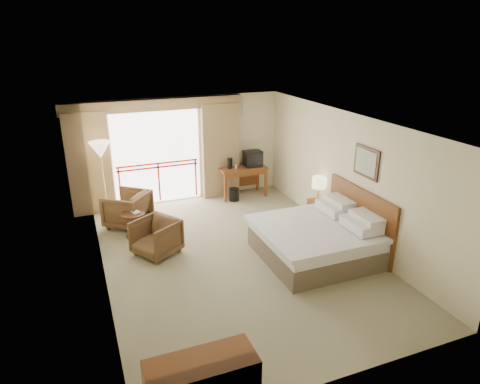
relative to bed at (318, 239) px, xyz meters
name	(u,v)px	position (x,y,z in m)	size (l,w,h in m)	color
floor	(236,256)	(-1.50, 0.60, -0.38)	(7.00, 7.00, 0.00)	gray
ceiling	(235,122)	(-1.50, 0.60, 2.32)	(7.00, 7.00, 0.00)	white
wall_back	(187,149)	(-1.50, 4.10, 0.97)	(5.00, 5.00, 0.00)	beige
wall_front	(342,291)	(-1.50, -2.90, 0.97)	(5.00, 5.00, 0.00)	beige
wall_left	(97,212)	(-4.00, 0.60, 0.97)	(7.00, 7.00, 0.00)	beige
wall_right	(347,177)	(1.00, 0.60, 0.97)	(7.00, 7.00, 0.00)	beige
balcony_door	(157,158)	(-2.30, 4.08, 0.82)	(2.40, 2.40, 0.00)	white
balcony_railing	(158,172)	(-2.30, 4.06, 0.44)	(2.09, 0.03, 1.02)	red
curtain_left	(89,164)	(-3.95, 3.95, 0.87)	(1.00, 0.26, 2.50)	olive
curtain_right	(220,151)	(-0.65, 3.95, 0.87)	(1.00, 0.26, 2.50)	olive
valance	(154,105)	(-2.30, 3.98, 2.17)	(4.40, 0.22, 0.28)	olive
hvac_vent	(234,107)	(-0.20, 4.07, 1.97)	(0.50, 0.04, 0.50)	silver
bed	(318,239)	(0.00, 0.00, 0.00)	(2.13, 2.06, 0.97)	brown
headboard	(360,219)	(0.96, 0.00, 0.27)	(0.06, 2.10, 1.30)	#5D2C13
framed_art	(366,162)	(0.97, 0.00, 1.47)	(0.04, 0.72, 0.60)	black
nightstand	(318,212)	(0.88, 1.41, -0.11)	(0.37, 0.45, 0.54)	#5D2C13
table_lamp	(319,183)	(0.88, 1.46, 0.59)	(0.31, 0.31, 0.55)	tan
phone	(321,202)	(0.83, 1.26, 0.20)	(0.18, 0.14, 0.08)	black
desk	(241,173)	(-0.13, 3.72, 0.26)	(1.26, 0.61, 0.82)	#5D2C13
tv	(253,158)	(0.17, 3.66, 0.65)	(0.46, 0.37, 0.42)	black
coffee_maker	(230,163)	(-0.48, 3.67, 0.58)	(0.13, 0.13, 0.28)	black
cup	(236,167)	(-0.33, 3.62, 0.49)	(0.07, 0.07, 0.09)	white
wastebasket	(234,194)	(-0.46, 3.44, -0.21)	(0.26, 0.26, 0.33)	black
armchair_far	(129,225)	(-3.28, 2.86, -0.38)	(0.87, 0.90, 0.82)	#4B3420
armchair_near	(157,254)	(-2.94, 1.28, -0.38)	(0.78, 0.81, 0.73)	#4B3420
side_table	(133,221)	(-3.25, 2.22, 0.00)	(0.51, 0.51, 0.55)	black
book	(133,213)	(-3.25, 2.22, 0.18)	(0.15, 0.20, 0.02)	white
floor_lamp	(100,153)	(-3.69, 3.54, 1.23)	(0.48, 0.48, 1.86)	tan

